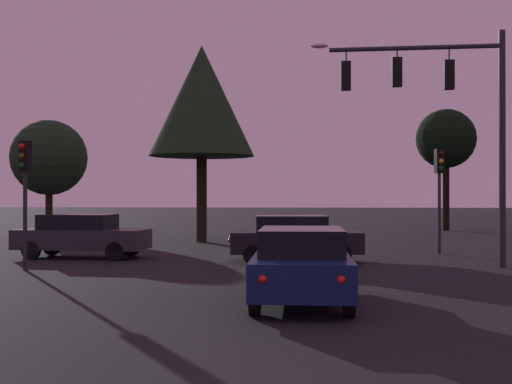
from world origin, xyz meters
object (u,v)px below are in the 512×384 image
(traffic_light_corner_left, at_px, (25,178))
(tree_lot_edge, at_px, (202,101))
(tree_center_horizon, at_px, (49,158))
(traffic_signal_mast_arm, at_px, (442,101))
(car_crossing_left, at_px, (81,235))
(car_nearside_lane, at_px, (302,264))
(traffic_light_corner_right, at_px, (439,179))
(car_crossing_right, at_px, (294,238))
(tree_left_far, at_px, (446,139))

(traffic_light_corner_left, height_order, tree_lot_edge, tree_lot_edge)
(tree_center_horizon, bearing_deg, traffic_signal_mast_arm, -36.89)
(car_crossing_left, relative_size, tree_center_horizon, 0.74)
(traffic_light_corner_left, xyz_separation_m, tree_lot_edge, (3.36, 11.33, 3.89))
(traffic_signal_mast_arm, xyz_separation_m, car_nearside_lane, (-4.27, -6.94, -4.28))
(traffic_light_corner_left, bearing_deg, traffic_light_corner_right, 24.68)
(car_crossing_right, distance_m, tree_left_far, 21.80)
(traffic_light_corner_right, bearing_deg, tree_lot_edge, 151.63)
(tree_left_far, height_order, tree_center_horizon, tree_left_far)
(traffic_signal_mast_arm, distance_m, traffic_light_corner_left, 12.70)
(car_crossing_right, distance_m, tree_center_horizon, 18.75)
(car_crossing_left, height_order, tree_center_horizon, tree_center_horizon)
(traffic_signal_mast_arm, height_order, tree_center_horizon, traffic_signal_mast_arm)
(car_crossing_left, bearing_deg, traffic_light_corner_right, 10.79)
(traffic_light_corner_right, xyz_separation_m, tree_left_far, (3.78, 15.97, 2.88))
(traffic_signal_mast_arm, height_order, tree_lot_edge, tree_lot_edge)
(traffic_light_corner_left, relative_size, car_nearside_lane, 0.89)
(traffic_signal_mast_arm, relative_size, car_crossing_left, 1.54)
(tree_left_far, bearing_deg, car_crossing_right, -115.42)
(car_nearside_lane, height_order, car_crossing_left, same)
(traffic_signal_mast_arm, xyz_separation_m, car_crossing_left, (-11.95, 1.73, -4.28))
(traffic_signal_mast_arm, height_order, traffic_light_corner_left, traffic_signal_mast_arm)
(traffic_light_corner_left, distance_m, tree_left_far, 27.93)
(car_nearside_lane, distance_m, tree_center_horizon, 24.88)
(traffic_signal_mast_arm, height_order, tree_left_far, tree_left_far)
(car_nearside_lane, relative_size, tree_left_far, 0.56)
(car_crossing_right, xyz_separation_m, tree_center_horizon, (-13.48, 12.57, 3.42))
(traffic_signal_mast_arm, bearing_deg, tree_center_horizon, 143.11)
(car_crossing_left, xyz_separation_m, tree_left_far, (16.54, 18.41, 4.86))
(tree_lot_edge, bearing_deg, tree_left_far, 38.22)
(traffic_signal_mast_arm, distance_m, traffic_light_corner_right, 4.82)
(car_nearside_lane, bearing_deg, traffic_light_corner_left, 147.91)
(traffic_light_corner_left, xyz_separation_m, tree_left_far, (16.93, 22.02, 2.97))
(tree_left_far, bearing_deg, tree_center_horizon, -163.67)
(traffic_light_corner_right, bearing_deg, car_nearside_lane, -114.58)
(traffic_light_corner_left, xyz_separation_m, car_crossing_right, (7.80, 2.82, -1.89))
(traffic_light_corner_left, relative_size, tree_left_far, 0.50)
(traffic_signal_mast_arm, bearing_deg, car_crossing_right, 168.25)
(tree_left_far, distance_m, tree_lot_edge, 17.30)
(tree_center_horizon, distance_m, tree_lot_edge, 10.18)
(traffic_light_corner_left, bearing_deg, car_nearside_lane, -32.09)
(tree_center_horizon, bearing_deg, car_crossing_right, -43.01)
(traffic_signal_mast_arm, bearing_deg, car_crossing_left, 171.77)
(traffic_signal_mast_arm, relative_size, car_crossing_right, 1.63)
(tree_center_horizon, bearing_deg, tree_left_far, 16.33)
(car_crossing_right, bearing_deg, car_nearside_lane, -88.08)
(traffic_signal_mast_arm, relative_size, traffic_light_corner_right, 1.84)
(traffic_light_corner_right, bearing_deg, car_crossing_left, -169.21)
(car_crossing_left, distance_m, car_crossing_right, 7.46)
(car_nearside_lane, xyz_separation_m, tree_left_far, (8.86, 27.07, 4.86))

